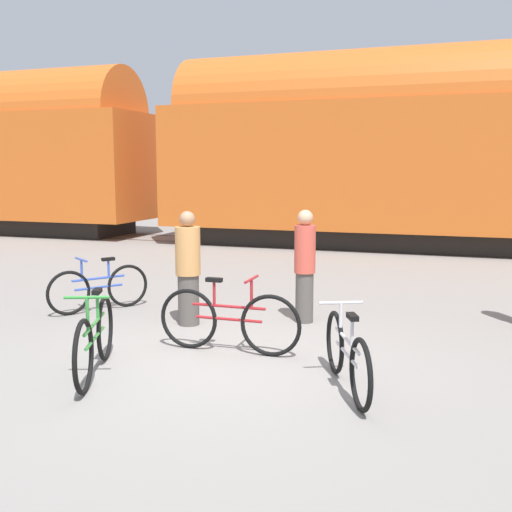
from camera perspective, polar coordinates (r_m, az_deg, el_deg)
The scene contains 10 objects.
ground_plane at distance 7.03m, azimuth -3.80°, elevation -10.03°, with size 80.00×80.00×0.00m, color gray.
freight_train at distance 17.30m, azimuth 10.34°, elevation 10.33°, with size 37.14×3.10×5.46m.
rail_near at distance 16.73m, azimuth 9.72°, elevation 0.63°, with size 49.14×0.07×0.01m, color #4C4238.
rail_far at distance 18.14m, azimuth 10.44°, elevation 1.21°, with size 49.14×0.07×0.01m, color #4C4238.
bicycle_blue at distance 9.68m, azimuth -14.73°, elevation -2.96°, with size 0.98×1.39×0.85m.
bicycle_silver at distance 6.14m, azimuth 8.64°, elevation -9.30°, with size 0.76×1.59×0.85m.
bicycle_maroon at distance 7.28m, azimuth -2.61°, elevation -6.14°, with size 1.81×0.46×0.94m.
bicycle_green at distance 6.72m, azimuth -15.08°, elevation -7.66°, with size 0.71×1.71×0.93m.
person_in_red at distance 8.62m, azimuth 4.66°, elevation -0.93°, with size 0.30×0.30×1.64m.
person_in_tan at distance 8.51m, azimuth -6.49°, elevation -1.22°, with size 0.35×0.35×1.63m.
Camera 1 is at (2.58, -6.16, 2.21)m, focal length 42.00 mm.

